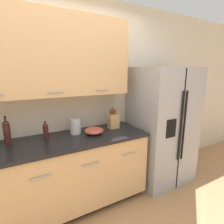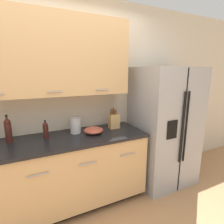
{
  "view_description": "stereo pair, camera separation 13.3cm",
  "coord_description": "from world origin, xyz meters",
  "px_view_note": "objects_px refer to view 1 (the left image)",
  "views": [
    {
      "loc": [
        -0.46,
        -0.86,
        1.65
      ],
      "look_at": [
        0.59,
        1.05,
        1.16
      ],
      "focal_mm": 28.0,
      "sensor_mm": 36.0,
      "label": 1
    },
    {
      "loc": [
        -0.35,
        -0.93,
        1.65
      ],
      "look_at": [
        0.59,
        1.05,
        1.16
      ],
      "focal_mm": 28.0,
      "sensor_mm": 36.0,
      "label": 2
    }
  ],
  "objects_px": {
    "refrigerator": "(162,126)",
    "wine_bottle": "(7,132)",
    "oil_bottle": "(46,131)",
    "knife_block": "(113,121)",
    "steel_canister": "(75,126)",
    "mixing_bowl": "(94,131)"
  },
  "relations": [
    {
      "from": "refrigerator",
      "to": "wine_bottle",
      "type": "bearing_deg",
      "value": 175.16
    },
    {
      "from": "refrigerator",
      "to": "oil_bottle",
      "type": "relative_size",
      "value": 8.09
    },
    {
      "from": "oil_bottle",
      "to": "knife_block",
      "type": "bearing_deg",
      "value": 0.15
    },
    {
      "from": "knife_block",
      "to": "oil_bottle",
      "type": "xyz_separation_m",
      "value": [
        -0.88,
        -0.0,
        -0.0
      ]
    },
    {
      "from": "refrigerator",
      "to": "steel_canister",
      "type": "xyz_separation_m",
      "value": [
        -1.29,
        0.17,
        0.14
      ]
    },
    {
      "from": "refrigerator",
      "to": "knife_block",
      "type": "bearing_deg",
      "value": 170.05
    },
    {
      "from": "refrigerator",
      "to": "wine_bottle",
      "type": "relative_size",
      "value": 5.61
    },
    {
      "from": "refrigerator",
      "to": "oil_bottle",
      "type": "distance_m",
      "value": 1.66
    },
    {
      "from": "oil_bottle",
      "to": "mixing_bowl",
      "type": "relative_size",
      "value": 0.9
    },
    {
      "from": "wine_bottle",
      "to": "steel_canister",
      "type": "xyz_separation_m",
      "value": [
        0.73,
        -0.0,
        -0.04
      ]
    },
    {
      "from": "oil_bottle",
      "to": "steel_canister",
      "type": "height_order",
      "value": "oil_bottle"
    },
    {
      "from": "knife_block",
      "to": "steel_canister",
      "type": "distance_m",
      "value": 0.52
    },
    {
      "from": "knife_block",
      "to": "mixing_bowl",
      "type": "height_order",
      "value": "knife_block"
    },
    {
      "from": "mixing_bowl",
      "to": "steel_canister",
      "type": "bearing_deg",
      "value": 148.98
    },
    {
      "from": "knife_block",
      "to": "wine_bottle",
      "type": "distance_m",
      "value": 1.25
    },
    {
      "from": "mixing_bowl",
      "to": "refrigerator",
      "type": "bearing_deg",
      "value": -2.51
    },
    {
      "from": "knife_block",
      "to": "steel_canister",
      "type": "relative_size",
      "value": 1.39
    },
    {
      "from": "wine_bottle",
      "to": "oil_bottle",
      "type": "bearing_deg",
      "value": -5.86
    },
    {
      "from": "knife_block",
      "to": "refrigerator",
      "type": "bearing_deg",
      "value": -9.95
    },
    {
      "from": "mixing_bowl",
      "to": "wine_bottle",
      "type": "bearing_deg",
      "value": 172.42
    },
    {
      "from": "steel_canister",
      "to": "mixing_bowl",
      "type": "relative_size",
      "value": 0.87
    },
    {
      "from": "knife_block",
      "to": "wine_bottle",
      "type": "height_order",
      "value": "wine_bottle"
    }
  ]
}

